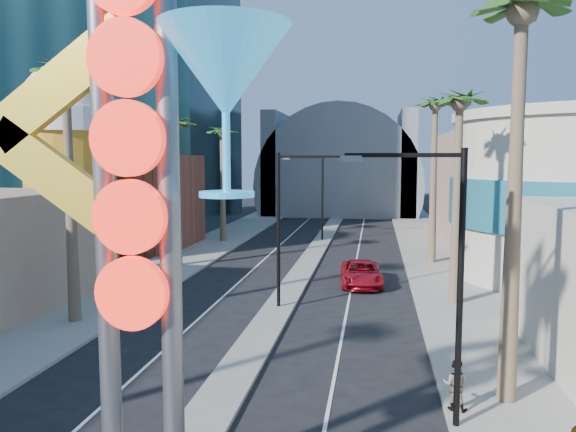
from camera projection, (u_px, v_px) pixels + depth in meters
name	position (u px, v px, depth m)	size (l,w,h in m)	color
sidewalk_west	(194.00, 254.00, 45.07)	(5.00, 100.00, 0.15)	gray
sidewalk_east	(437.00, 260.00, 42.16)	(5.00, 100.00, 0.15)	gray
median	(315.00, 251.00, 46.56)	(1.60, 84.00, 0.15)	gray
brick_filler_west	(132.00, 201.00, 48.61)	(10.00, 10.00, 8.00)	brown
filler_east	(494.00, 187.00, 53.44)	(10.00, 20.00, 10.00)	#93795F
beer_mug	(70.00, 157.00, 40.50)	(7.00, 7.00, 14.50)	orange
canopy	(341.00, 183.00, 79.55)	(22.00, 16.00, 22.00)	slate
neon_sign	(174.00, 179.00, 11.26)	(6.53, 2.60, 12.55)	gray
streetlight_0	(289.00, 215.00, 28.29)	(3.79, 0.25, 8.00)	black
streetlight_1	(317.00, 189.00, 52.05)	(3.79, 0.25, 8.00)	black
streetlight_2	(443.00, 263.00, 15.56)	(3.45, 0.25, 8.00)	black
palm_1	(66.00, 89.00, 25.22)	(2.40, 2.40, 12.70)	brown
palm_2	(176.00, 133.00, 39.11)	(2.40, 2.40, 11.20)	brown
palm_3	(222.00, 139.00, 50.91)	(2.40, 2.40, 11.20)	brown
palm_5	(521.00, 37.00, 16.52)	(2.40, 2.40, 13.20)	brown
palm_6	(460.00, 115.00, 28.45)	(2.40, 2.40, 11.70)	brown
palm_7	(435.00, 115.00, 40.16)	(2.40, 2.40, 12.70)	brown
red_pickup	(361.00, 273.00, 34.19)	(2.44, 5.28, 1.47)	#A10C19
pedestrian_b	(455.00, 385.00, 16.89)	(0.75, 0.59, 1.55)	gray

